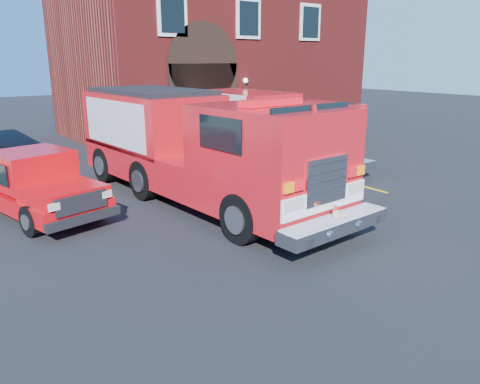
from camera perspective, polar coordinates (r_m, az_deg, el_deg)
ground at (r=11.93m, az=-3.44°, el=-4.73°), size 100.00×100.00×0.00m
parking_stripe_near at (r=16.83m, az=13.47°, el=1.03°), size 0.12×3.00×0.01m
parking_stripe_mid at (r=18.83m, az=6.52°, el=2.94°), size 0.12×3.00×0.01m
parking_stripe_far at (r=21.06m, az=0.96°, el=4.44°), size 0.12×3.00×0.01m
fire_station at (r=27.79m, az=-3.86°, el=16.01°), size 15.20×10.20×8.45m
fire_engine at (r=14.15m, az=-5.37°, el=5.65°), size 3.59×10.79×3.28m
pickup_truck at (r=14.31m, az=-24.27°, el=0.97°), size 3.13×5.84×1.81m
secondary_truck at (r=19.35m, az=2.42°, el=8.09°), size 3.07×8.95×2.87m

